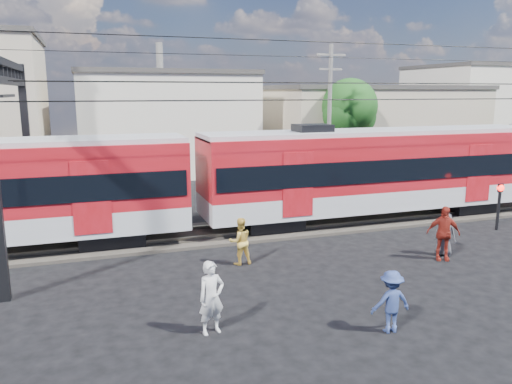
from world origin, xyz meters
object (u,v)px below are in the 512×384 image
Objects in this scene: pedestrian_c at (391,301)px; crossing_signal at (499,198)px; pedestrian_a at (211,298)px; commuter_train at (380,169)px.

pedestrian_c is 0.78× the size of crossing_signal.
crossing_signal is at bearing -142.36° from pedestrian_c.
crossing_signal reaches higher than pedestrian_a.
pedestrian_c is at bearing -120.72° from commuter_train.
pedestrian_a is at bearing -159.62° from crossing_signal.
pedestrian_a reaches higher than pedestrian_c.
commuter_train is 31.94× the size of pedestrian_c.
pedestrian_c is (-5.74, -9.66, -1.61)m from commuter_train.
crossing_signal is (9.65, 6.49, 0.62)m from pedestrian_c.
crossing_signal is (13.84, 5.14, 0.49)m from pedestrian_a.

